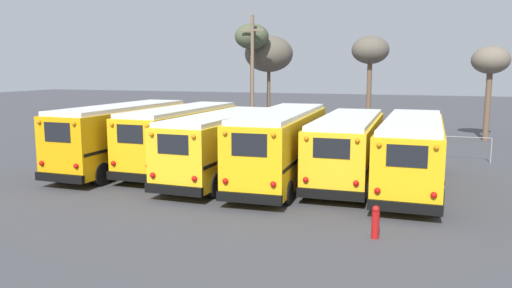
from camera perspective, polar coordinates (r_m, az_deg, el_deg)
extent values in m
plane|color=#424247|center=(23.60, -0.22, -4.01)|extent=(160.00, 160.00, 0.00)
cube|color=#E5A00C|center=(26.34, -14.95, 0.89)|extent=(2.59, 9.38, 2.76)
cube|color=white|center=(26.19, -15.07, 4.10)|extent=(2.39, 9.00, 0.20)
cube|color=black|center=(22.89, -21.54, -3.62)|extent=(2.46, 0.25, 0.36)
cube|color=black|center=(22.59, -21.78, 1.26)|extent=(1.33, 0.06, 0.83)
sphere|color=red|center=(23.37, -23.31, -2.03)|extent=(0.22, 0.22, 0.22)
sphere|color=orange|center=(23.13, -23.57, 2.32)|extent=(0.18, 0.18, 0.18)
sphere|color=red|center=(22.19, -19.88, -2.38)|extent=(0.22, 0.22, 0.22)
sphere|color=orange|center=(21.93, -20.12, 2.20)|extent=(0.18, 0.18, 0.18)
cube|color=black|center=(27.07, -17.05, 0.56)|extent=(0.20, 9.15, 0.14)
cube|color=black|center=(25.70, -12.69, 0.32)|extent=(0.20, 9.15, 0.14)
cylinder|color=black|center=(29.90, -12.97, -0.51)|extent=(0.30, 1.05, 1.05)
cylinder|color=black|center=(28.76, -9.19, -0.76)|extent=(0.30, 1.05, 1.05)
cylinder|color=black|center=(24.61, -21.46, -2.85)|extent=(0.30, 1.05, 1.05)
cylinder|color=black|center=(23.20, -17.26, -3.30)|extent=(0.30, 1.05, 1.05)
cube|color=yellow|center=(25.84, -8.42, 0.81)|extent=(2.53, 9.27, 2.64)
cube|color=white|center=(25.68, -8.49, 3.95)|extent=(2.34, 8.90, 0.20)
cube|color=black|center=(22.11, -14.08, -3.69)|extent=(2.37, 0.25, 0.36)
cube|color=black|center=(21.82, -14.23, 1.12)|extent=(1.28, 0.06, 0.79)
sphere|color=red|center=(22.49, -15.99, -2.14)|extent=(0.22, 0.22, 0.22)
sphere|color=orange|center=(22.25, -16.17, 2.15)|extent=(0.18, 0.18, 0.18)
sphere|color=red|center=(21.53, -12.23, -2.47)|extent=(0.22, 0.22, 0.22)
sphere|color=orange|center=(21.27, -12.37, 2.01)|extent=(0.18, 0.18, 0.18)
cube|color=black|center=(26.44, -10.65, 0.49)|extent=(0.23, 9.04, 0.14)
cube|color=black|center=(25.33, -6.07, 0.24)|extent=(0.23, 9.04, 0.14)
cylinder|color=black|center=(29.40, -7.16, -0.51)|extent=(0.30, 1.06, 1.05)
cylinder|color=black|center=(28.49, -3.28, -0.75)|extent=(0.30, 1.06, 1.05)
cylinder|color=black|center=(23.80, -14.45, -2.89)|extent=(0.30, 1.06, 1.05)
cylinder|color=black|center=(22.66, -9.91, -3.31)|extent=(0.30, 1.06, 1.05)
cube|color=yellow|center=(23.38, -3.85, -0.10)|extent=(2.63, 9.31, 2.52)
cube|color=white|center=(23.21, -3.89, 3.22)|extent=(2.43, 8.93, 0.20)
cube|color=black|center=(19.50, -9.40, -5.20)|extent=(2.46, 0.26, 0.36)
cube|color=black|center=(19.17, -9.49, -0.04)|extent=(1.32, 0.06, 0.76)
sphere|color=red|center=(19.83, -11.73, -3.52)|extent=(0.22, 0.22, 0.22)
sphere|color=orange|center=(19.55, -11.87, 1.09)|extent=(0.18, 0.18, 0.18)
sphere|color=red|center=(18.95, -7.07, -3.96)|extent=(0.22, 0.22, 0.22)
sphere|color=orange|center=(18.67, -7.16, 0.86)|extent=(0.18, 0.18, 0.18)
cube|color=black|center=(23.92, -6.51, -0.40)|extent=(0.24, 9.07, 0.14)
cube|color=black|center=(22.95, -1.07, -0.73)|extent=(0.24, 9.07, 0.14)
cylinder|color=black|center=(27.01, -3.15, -1.28)|extent=(0.30, 1.04, 1.04)
cylinder|color=black|center=(26.22, 1.37, -1.57)|extent=(0.30, 1.04, 1.04)
cylinder|color=black|center=(21.18, -10.27, -4.18)|extent=(0.30, 1.04, 1.04)
cylinder|color=black|center=(20.16, -4.73, -4.72)|extent=(0.30, 1.04, 1.04)
cube|color=yellow|center=(22.68, 2.98, -0.15)|extent=(2.79, 10.06, 2.75)
cube|color=white|center=(22.50, 3.01, 3.57)|extent=(2.58, 9.65, 0.20)
cube|color=black|center=(18.17, -0.81, -6.21)|extent=(2.47, 0.29, 0.36)
cube|color=black|center=(17.79, -0.80, -0.10)|extent=(1.33, 0.08, 0.83)
sphere|color=red|center=(18.31, -3.53, -4.25)|extent=(0.22, 0.22, 0.22)
sphere|color=orange|center=(17.99, -3.59, 1.26)|extent=(0.18, 0.18, 0.18)
sphere|color=red|center=(17.78, 1.98, -4.63)|extent=(0.22, 0.22, 0.22)
sphere|color=orange|center=(17.46, 2.01, 1.05)|extent=(0.18, 0.18, 0.18)
cube|color=black|center=(23.02, 0.02, -0.52)|extent=(0.39, 9.77, 0.14)
cube|color=black|center=(22.46, 6.00, -0.80)|extent=(0.39, 9.77, 0.14)
cylinder|color=black|center=(26.68, 2.46, -1.49)|extent=(0.32, 0.96, 0.95)
cylinder|color=black|center=(26.23, 7.25, -1.73)|extent=(0.32, 0.96, 0.95)
cylinder|color=black|center=(19.76, -2.78, -5.11)|extent=(0.32, 0.96, 0.95)
cylinder|color=black|center=(19.15, 3.64, -5.56)|extent=(0.32, 0.96, 0.95)
cube|color=yellow|center=(23.23, 10.45, -0.41)|extent=(2.63, 9.35, 2.48)
cube|color=white|center=(23.06, 10.54, 2.88)|extent=(2.42, 8.97, 0.20)
cube|color=black|center=(18.88, 8.48, -5.73)|extent=(2.55, 0.24, 0.36)
cube|color=black|center=(18.55, 8.61, -0.50)|extent=(1.37, 0.05, 0.74)
sphere|color=red|center=(18.92, 5.70, -4.09)|extent=(0.22, 0.22, 0.22)
sphere|color=orange|center=(18.64, 5.77, 0.65)|extent=(0.18, 0.18, 0.18)
sphere|color=red|center=(18.63, 11.36, -4.42)|extent=(0.22, 0.22, 0.22)
sphere|color=orange|center=(18.34, 11.51, 0.39)|extent=(0.18, 0.18, 0.18)
cube|color=black|center=(23.45, 7.38, -0.71)|extent=(0.15, 9.13, 0.14)
cube|color=black|center=(23.13, 13.54, -1.01)|extent=(0.15, 9.13, 0.14)
cylinder|color=black|center=(26.85, 8.85, -1.53)|extent=(0.29, 0.95, 0.95)
cylinder|color=black|center=(26.59, 13.84, -1.78)|extent=(0.29, 0.95, 0.95)
cylinder|color=black|center=(20.38, 5.85, -4.72)|extent=(0.29, 0.95, 0.95)
cylinder|color=black|center=(20.04, 12.43, -5.11)|extent=(0.29, 0.95, 0.95)
cube|color=yellow|center=(22.60, 17.39, -0.89)|extent=(2.55, 10.36, 2.51)
cube|color=white|center=(22.42, 17.54, 2.53)|extent=(2.35, 9.95, 0.20)
cube|color=black|center=(17.73, 16.60, -6.96)|extent=(2.48, 0.23, 0.36)
cube|color=black|center=(17.38, 16.86, -1.33)|extent=(1.34, 0.04, 0.75)
sphere|color=red|center=(17.65, 13.70, -5.21)|extent=(0.22, 0.22, 0.22)
sphere|color=orange|center=(17.35, 13.89, -0.08)|extent=(0.18, 0.18, 0.18)
sphere|color=red|center=(17.58, 19.66, -5.52)|extent=(0.22, 0.22, 0.22)
sphere|color=orange|center=(17.28, 19.93, -0.38)|extent=(0.18, 0.18, 0.18)
cube|color=black|center=(22.70, 14.27, -1.20)|extent=(0.14, 10.13, 0.14)
cube|color=black|center=(22.63, 20.48, -1.51)|extent=(0.14, 10.13, 0.14)
cylinder|color=black|center=(26.65, 15.15, -1.81)|extent=(0.29, 0.95, 0.94)
cylinder|color=black|center=(26.59, 20.04, -2.06)|extent=(0.29, 0.95, 0.94)
cylinder|color=black|center=(19.11, 13.38, -5.83)|extent=(0.29, 0.95, 0.94)
cylinder|color=black|center=(19.03, 20.24, -6.19)|extent=(0.29, 0.95, 0.94)
cylinder|color=#75604C|center=(37.60, -0.41, 7.66)|extent=(0.26, 0.26, 9.04)
cube|color=#75604C|center=(37.69, -0.42, 12.89)|extent=(1.80, 0.14, 0.14)
cylinder|color=brown|center=(39.35, 24.94, 3.98)|extent=(0.41, 0.41, 5.04)
ellipsoid|color=#6B6051|center=(39.26, 25.24, 8.69)|extent=(2.60, 2.60, 1.95)
cylinder|color=brown|center=(37.14, 12.75, 4.89)|extent=(0.35, 0.35, 5.74)
ellipsoid|color=#5B5447|center=(37.09, 12.94, 10.44)|extent=(2.65, 2.65, 1.98)
cylinder|color=#473323|center=(39.31, -0.48, 6.13)|extent=(0.26, 0.26, 6.88)
ellipsoid|color=#4C563D|center=(39.35, -0.49, 12.20)|extent=(2.64, 2.64, 1.98)
cylinder|color=brown|center=(41.57, 1.46, 5.14)|extent=(0.29, 0.29, 5.26)
ellipsoid|color=#5B5447|center=(41.51, 1.48, 10.27)|extent=(3.95, 3.95, 2.96)
cylinder|color=#939399|center=(35.20, -13.22, 1.12)|extent=(0.06, 0.06, 1.40)
cylinder|color=#939399|center=(33.97, -9.70, 0.96)|extent=(0.06, 0.06, 1.40)
cylinder|color=#939399|center=(32.88, -5.94, 0.79)|extent=(0.06, 0.06, 1.40)
cylinder|color=#939399|center=(31.95, -1.93, 0.60)|extent=(0.06, 0.06, 1.40)
cylinder|color=#939399|center=(31.17, 2.30, 0.40)|extent=(0.06, 0.06, 1.40)
cylinder|color=#939399|center=(30.58, 6.72, 0.18)|extent=(0.06, 0.06, 1.40)
cylinder|color=#939399|center=(30.18, 11.28, -0.04)|extent=(0.06, 0.06, 1.40)
cylinder|color=#939399|center=(29.97, 15.94, -0.27)|extent=(0.06, 0.06, 1.40)
cylinder|color=#939399|center=(29.96, 20.63, -0.49)|extent=(0.06, 0.06, 1.40)
cylinder|color=#939399|center=(30.15, 25.29, -0.71)|extent=(0.06, 0.06, 1.40)
cylinder|color=#939399|center=(30.76, 4.50, 1.58)|extent=(22.10, 0.04, 0.04)
cylinder|color=#B21414|center=(15.89, 13.48, -8.98)|extent=(0.24, 0.24, 0.85)
sphere|color=#B21414|center=(15.75, 13.54, -7.26)|extent=(0.23, 0.23, 0.23)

